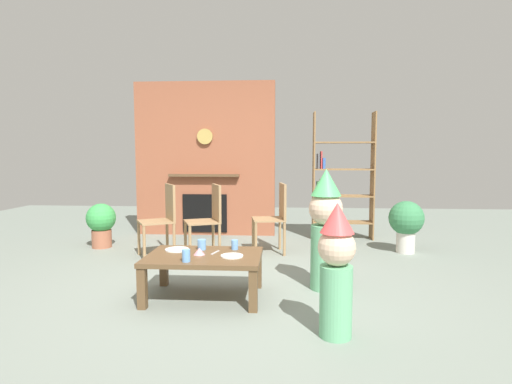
{
  "coord_description": "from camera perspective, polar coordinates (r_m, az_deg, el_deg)",
  "views": [
    {
      "loc": [
        0.43,
        -3.74,
        1.26
      ],
      "look_at": [
        0.15,
        0.4,
        0.88
      ],
      "focal_mm": 28.34,
      "sensor_mm": 36.0,
      "label": 1
    }
  ],
  "objects": [
    {
      "name": "dining_chair_right",
      "position": [
        5.21,
        2.76,
        -3.07
      ],
      "size": [
        0.46,
        0.46,
        0.9
      ],
      "rotation": [
        0.0,
        0.0,
        3.31
      ],
      "color": "#9E7A51",
      "rests_on": "ground_plane"
    },
    {
      "name": "table_fork",
      "position": [
        3.68,
        -5.78,
        -8.49
      ],
      "size": [
        0.06,
        0.15,
        0.01
      ],
      "primitive_type": "cube",
      "rotation": [
        0.0,
        0.0,
        1.29
      ],
      "color": "silver",
      "rests_on": "coffee_table"
    },
    {
      "name": "paper_cup_near_right",
      "position": [
        3.78,
        -3.03,
        -7.44
      ],
      "size": [
        0.06,
        0.06,
        0.09
      ],
      "primitive_type": "cylinder",
      "color": "#669EE0",
      "rests_on": "coffee_table"
    },
    {
      "name": "paper_plate_front",
      "position": [
        3.53,
        -3.42,
        -9.0
      ],
      "size": [
        0.19,
        0.19,
        0.01
      ],
      "primitive_type": "cylinder",
      "color": "white",
      "rests_on": "coffee_table"
    },
    {
      "name": "brick_fireplace_feature",
      "position": [
        6.45,
        -7.16,
        4.56
      ],
      "size": [
        2.2,
        0.28,
        2.4
      ],
      "color": "#935138",
      "rests_on": "ground_plane"
    },
    {
      "name": "potted_plant_short",
      "position": [
        5.92,
        -21.01,
        -4.02
      ],
      "size": [
        0.39,
        0.39,
        0.6
      ],
      "color": "#9E5B42",
      "rests_on": "ground_plane"
    },
    {
      "name": "child_with_cone_hat",
      "position": [
        2.87,
        11.28,
        -10.29
      ],
      "size": [
        0.26,
        0.26,
        0.94
      ],
      "rotation": [
        0.0,
        0.0,
        2.55
      ],
      "color": "#66B27F",
      "rests_on": "ground_plane"
    },
    {
      "name": "paper_cup_center",
      "position": [
        3.4,
        -9.84,
        -8.82
      ],
      "size": [
        0.07,
        0.07,
        0.1
      ],
      "primitive_type": "cylinder",
      "color": "#669EE0",
      "rests_on": "coffee_table"
    },
    {
      "name": "paper_cup_near_left",
      "position": [
        3.8,
        -7.67,
        -7.37
      ],
      "size": [
        0.08,
        0.08,
        0.09
      ],
      "primitive_type": "cylinder",
      "color": "#669EE0",
      "rests_on": "coffee_table"
    },
    {
      "name": "ground_plane",
      "position": [
        3.97,
        -2.63,
        -13.32
      ],
      "size": [
        12.0,
        12.0,
        0.0
      ],
      "primitive_type": "plane",
      "color": "gray"
    },
    {
      "name": "child_in_pink",
      "position": [
        3.84,
        9.79,
        -4.75
      ],
      "size": [
        0.31,
        0.31,
        1.14
      ],
      "rotation": [
        0.0,
        0.0,
        -2.87
      ],
      "color": "#66B27F",
      "rests_on": "ground_plane"
    },
    {
      "name": "bookshelf",
      "position": [
        6.2,
        11.53,
        1.65
      ],
      "size": [
        0.9,
        0.28,
        1.9
      ],
      "color": "olive",
      "rests_on": "ground_plane"
    },
    {
      "name": "coffee_table",
      "position": [
        3.64,
        -7.32,
        -9.64
      ],
      "size": [
        1.0,
        0.69,
        0.39
      ],
      "color": "brown",
      "rests_on": "ground_plane"
    },
    {
      "name": "dining_chair_middle",
      "position": [
        5.06,
        -6.63,
        -3.35
      ],
      "size": [
        0.52,
        0.52,
        0.9
      ],
      "rotation": [
        0.0,
        0.0,
        3.53
      ],
      "color": "#9E7A51",
      "rests_on": "ground_plane"
    },
    {
      "name": "birthday_cake_slice",
      "position": [
        3.62,
        -8.02,
        -8.29
      ],
      "size": [
        0.1,
        0.1,
        0.06
      ],
      "primitive_type": "cone",
      "color": "pink",
      "rests_on": "coffee_table"
    },
    {
      "name": "dining_chair_left",
      "position": [
        5.18,
        -12.98,
        -3.25
      ],
      "size": [
        0.55,
        0.55,
        0.9
      ],
      "rotation": [
        0.0,
        0.0,
        3.66
      ],
      "color": "#9E7A51",
      "rests_on": "ground_plane"
    },
    {
      "name": "paper_plate_rear",
      "position": [
        3.83,
        -11.1,
        -7.97
      ],
      "size": [
        0.22,
        0.22,
        0.01
      ],
      "primitive_type": "cylinder",
      "color": "white",
      "rests_on": "coffee_table"
    },
    {
      "name": "potted_plant_tall",
      "position": [
        5.58,
        20.44,
        -3.93
      ],
      "size": [
        0.44,
        0.44,
        0.67
      ],
      "color": "beige",
      "rests_on": "ground_plane"
    }
  ]
}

